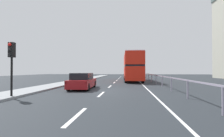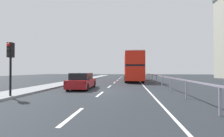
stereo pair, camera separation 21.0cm
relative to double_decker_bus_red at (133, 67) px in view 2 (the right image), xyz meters
The scene contains 7 objects.
ground_plane 13.02m from the double_decker_bus_red, 101.57° to the right, with size 73.42×120.00×0.10m, color #24292E.
near_sidewalk_kerb 15.32m from the double_decker_bus_red, 124.13° to the right, with size 2.42×80.00×0.14m, color gray.
lane_paint_markings 4.26m from the double_decker_bus_red, 95.93° to the right, with size 3.74×46.00×0.01m.
bridge_side_railing 4.72m from the double_decker_bus_red, 51.85° to the right, with size 0.10×42.00×1.12m.
double_decker_bus_red is the anchor object (origin of this frame).
hatchback_car_near 12.48m from the double_decker_bus_red, 112.77° to the right, with size 1.99×4.61×1.44m.
traffic_signal_pole 18.34m from the double_decker_bus_red, 114.63° to the right, with size 0.30×0.42×3.21m.
Camera 2 is at (2.07, -12.99, 1.66)m, focal length 25.60 mm.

